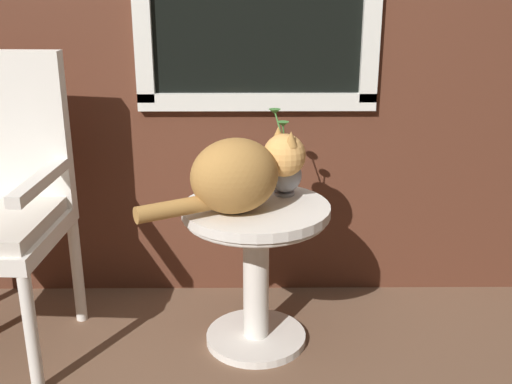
{
  "coord_description": "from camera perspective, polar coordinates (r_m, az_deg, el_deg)",
  "views": [
    {
      "loc": [
        0.27,
        -1.83,
        1.32
      ],
      "look_at": [
        0.28,
        0.24,
        0.61
      ],
      "focal_mm": 43.13,
      "sensor_mm": 36.0,
      "label": 1
    }
  ],
  "objects": [
    {
      "name": "cat",
      "position": [
        2.11,
        -1.45,
        1.72
      ],
      "size": [
        0.58,
        0.39,
        0.27
      ],
      "color": "#AD7A3D",
      "rests_on": "wicker_side_table"
    },
    {
      "name": "pewter_vase_with_ivy",
      "position": [
        2.28,
        2.64,
        2.0
      ],
      "size": [
        0.13,
        0.13,
        0.32
      ],
      "color": "#99999E",
      "rests_on": "wicker_side_table"
    },
    {
      "name": "ground_plane",
      "position": [
        2.27,
        -7.48,
        -16.72
      ],
      "size": [
        6.0,
        6.0,
        0.0
      ],
      "primitive_type": "plane",
      "color": "brown"
    },
    {
      "name": "wicker_side_table",
      "position": [
        2.26,
        -0.0,
        -5.12
      ],
      "size": [
        0.54,
        0.54,
        0.56
      ],
      "color": "silver",
      "rests_on": "ground_plane"
    }
  ]
}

